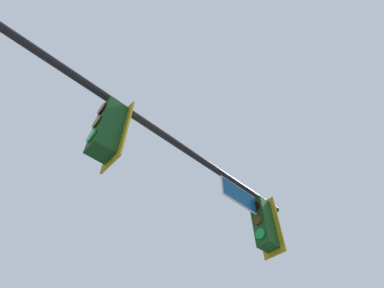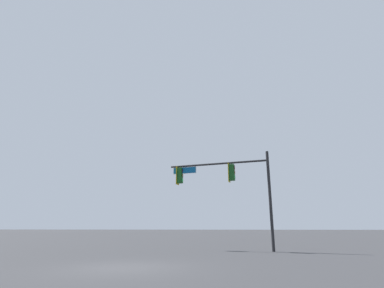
{
  "view_description": "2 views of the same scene",
  "coord_description": "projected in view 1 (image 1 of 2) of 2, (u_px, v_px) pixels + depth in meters",
  "views": [
    {
      "loc": [
        -5.56,
        -11.65,
        1.45
      ],
      "look_at": [
        -2.27,
        -9.29,
        5.99
      ],
      "focal_mm": 28.0,
      "sensor_mm": 36.0,
      "label": 1
    },
    {
      "loc": [
        -4.02,
        11.32,
        1.42
      ],
      "look_at": [
        -1.25,
        -8.86,
        7.12
      ],
      "focal_mm": 28.0,
      "sensor_mm": 36.0,
      "label": 2
    }
  ],
  "objects": [
    {
      "name": "signal_pole_near",
      "position": [
        131.0,
        165.0,
        4.47
      ],
      "size": [
        6.86,
        1.65,
        6.3
      ],
      "color": "black",
      "rests_on": "ground_plane"
    }
  ]
}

